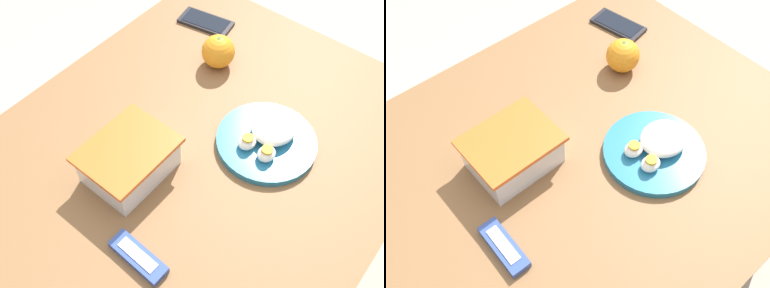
{
  "view_description": "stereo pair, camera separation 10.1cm",
  "coord_description": "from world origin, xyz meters",
  "views": [
    {
      "loc": [
        -0.49,
        -0.38,
        1.54
      ],
      "look_at": [
        -0.02,
        0.0,
        0.74
      ],
      "focal_mm": 42.0,
      "sensor_mm": 36.0,
      "label": 1
    },
    {
      "loc": [
        -0.42,
        -0.45,
        1.54
      ],
      "look_at": [
        -0.02,
        0.0,
        0.74
      ],
      "focal_mm": 42.0,
      "sensor_mm": 36.0,
      "label": 2
    }
  ],
  "objects": [
    {
      "name": "cell_phone",
      "position": [
        0.36,
        0.26,
        0.71
      ],
      "size": [
        0.1,
        0.16,
        0.01
      ],
      "color": "#232328",
      "rests_on": "table"
    },
    {
      "name": "food_container",
      "position": [
        -0.15,
        0.07,
        0.74
      ],
      "size": [
        0.2,
        0.16,
        0.09
      ],
      "color": "white",
      "rests_on": "table"
    },
    {
      "name": "ground_plane",
      "position": [
        0.0,
        0.0,
        0.0
      ],
      "size": [
        10.0,
        10.0,
        0.0
      ],
      "primitive_type": "plane",
      "color": "#B2A899"
    },
    {
      "name": "rice_plate",
      "position": [
        0.11,
        -0.12,
        0.72
      ],
      "size": [
        0.23,
        0.23,
        0.06
      ],
      "color": "teal",
      "rests_on": "table"
    },
    {
      "name": "table",
      "position": [
        0.0,
        0.0,
        0.6
      ],
      "size": [
        1.07,
        0.87,
        0.71
      ],
      "color": "brown",
      "rests_on": "ground_plane"
    },
    {
      "name": "candy_bar",
      "position": [
        -0.29,
        -0.08,
        0.71
      ],
      "size": [
        0.05,
        0.13,
        0.02
      ],
      "color": "#334C9E",
      "rests_on": "table"
    },
    {
      "name": "orange_fruit",
      "position": [
        0.25,
        0.13,
        0.75
      ],
      "size": [
        0.09,
        0.09,
        0.09
      ],
      "color": "orange",
      "rests_on": "table"
    }
  ]
}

